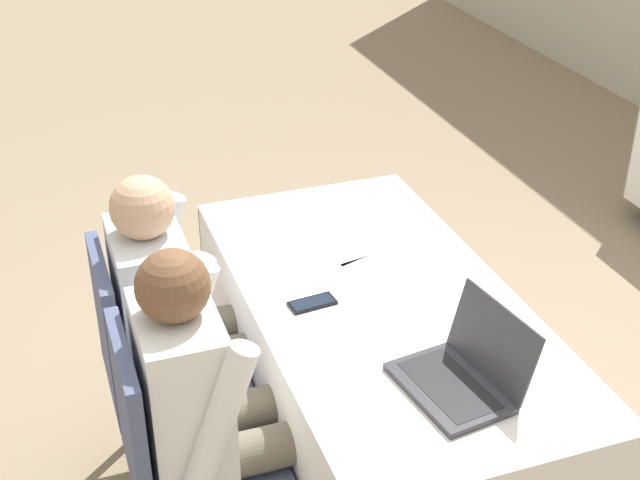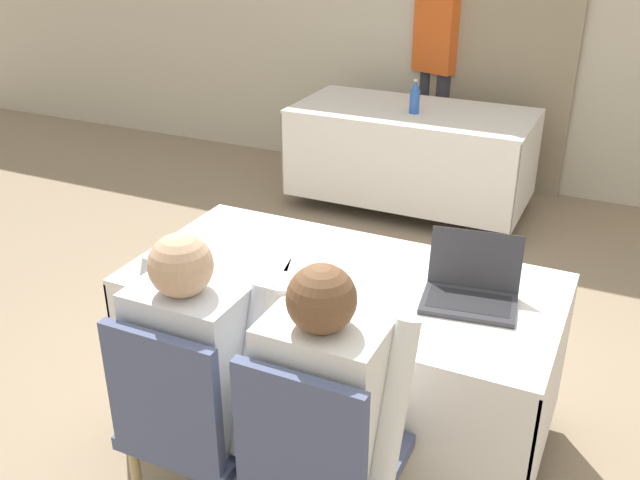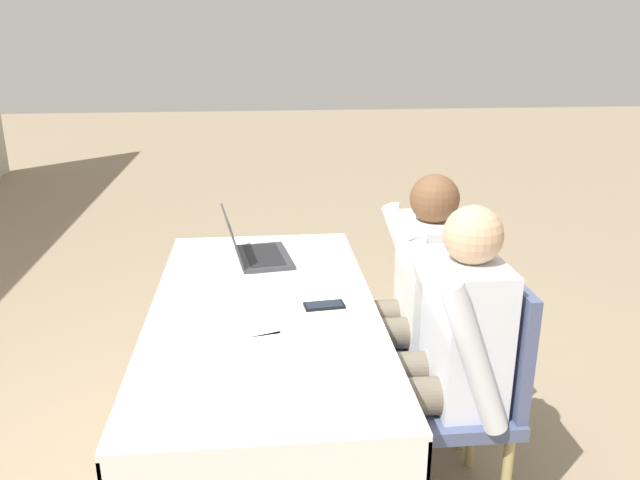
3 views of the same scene
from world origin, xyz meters
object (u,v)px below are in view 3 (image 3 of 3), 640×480
(laptop, at_px, (255,251))
(person_checkered_shirt, at_px, (443,345))
(person_white_shirt, at_px, (412,292))
(cell_phone, at_px, (325,305))
(chair_near_left, at_px, (469,384))
(chair_near_right, at_px, (433,326))

(laptop, height_order, person_checkered_shirt, person_checkered_shirt)
(laptop, height_order, person_white_shirt, person_white_shirt)
(laptop, bearing_deg, cell_phone, -162.14)
(chair_near_left, bearing_deg, person_white_shirt, -167.56)
(chair_near_left, relative_size, person_white_shirt, 0.78)
(chair_near_left, xyz_separation_m, person_checkered_shirt, (0.00, 0.10, 0.16))
(person_checkered_shirt, bearing_deg, cell_phone, -116.84)
(cell_phone, bearing_deg, chair_near_left, -117.75)
(laptop, relative_size, chair_near_right, 0.41)
(chair_near_right, bearing_deg, laptop, -108.76)
(laptop, relative_size, cell_phone, 2.38)
(chair_near_right, distance_m, person_white_shirt, 0.19)
(laptop, bearing_deg, chair_near_right, -116.96)
(chair_near_left, xyz_separation_m, person_white_shirt, (0.47, 0.10, 0.16))
(laptop, distance_m, chair_near_left, 1.08)
(cell_phone, relative_size, person_checkered_shirt, 0.13)
(person_checkered_shirt, relative_size, person_white_shirt, 1.00)
(cell_phone, bearing_deg, person_checkered_shirt, -122.72)
(cell_phone, xyz_separation_m, chair_near_left, (-0.20, -0.50, -0.24))
(person_white_shirt, bearing_deg, cell_phone, -56.05)
(chair_near_left, distance_m, person_white_shirt, 0.50)
(chair_near_right, xyz_separation_m, person_white_shirt, (0.00, 0.10, 0.16))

